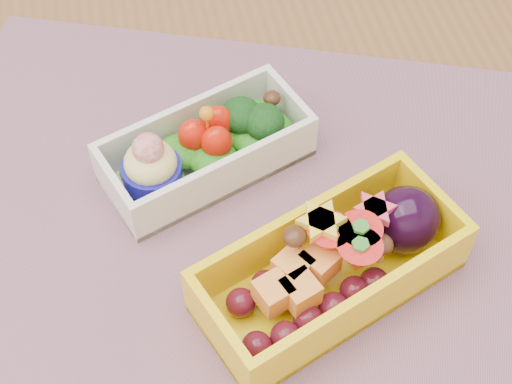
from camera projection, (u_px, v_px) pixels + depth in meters
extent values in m
cube|color=brown|center=(226.00, 227.00, 0.60)|extent=(1.20, 0.80, 0.04)
cube|color=gray|center=(247.00, 230.00, 0.57)|extent=(0.63, 0.56, 0.00)
cube|color=white|center=(206.00, 150.00, 0.59)|extent=(0.17, 0.12, 0.04)
ellipsoid|color=green|center=(206.00, 155.00, 0.60)|extent=(0.16, 0.11, 0.02)
cylinder|color=#1816A5|center=(153.00, 177.00, 0.58)|extent=(0.04, 0.04, 0.03)
sphere|color=red|center=(148.00, 148.00, 0.55)|extent=(0.02, 0.02, 0.02)
ellipsoid|color=red|center=(194.00, 136.00, 0.58)|extent=(0.02, 0.02, 0.03)
ellipsoid|color=red|center=(217.00, 142.00, 0.58)|extent=(0.02, 0.02, 0.03)
ellipsoid|color=red|center=(218.00, 122.00, 0.59)|extent=(0.02, 0.02, 0.03)
sphere|color=orange|center=(207.00, 113.00, 0.56)|extent=(0.01, 0.01, 0.01)
ellipsoid|color=black|center=(241.00, 115.00, 0.60)|extent=(0.03, 0.03, 0.03)
ellipsoid|color=black|center=(264.00, 122.00, 0.59)|extent=(0.03, 0.03, 0.03)
ellipsoid|color=#3F2111|center=(272.00, 98.00, 0.60)|extent=(0.01, 0.01, 0.01)
cube|color=yellow|center=(330.00, 269.00, 0.52)|extent=(0.20, 0.14, 0.05)
ellipsoid|color=#4D0E1D|center=(289.00, 307.00, 0.51)|extent=(0.11, 0.08, 0.02)
cube|color=orange|center=(296.00, 278.00, 0.51)|extent=(0.06, 0.05, 0.02)
cone|color=red|center=(328.00, 241.00, 0.52)|extent=(0.04, 0.04, 0.03)
cone|color=red|center=(358.00, 240.00, 0.52)|extent=(0.04, 0.04, 0.03)
cone|color=red|center=(358.00, 258.00, 0.51)|extent=(0.04, 0.04, 0.03)
cylinder|color=yellow|center=(321.00, 221.00, 0.51)|extent=(0.03, 0.03, 0.01)
cylinder|color=#E53F5B|center=(375.00, 209.00, 0.52)|extent=(0.03, 0.03, 0.01)
ellipsoid|color=#3F2111|center=(294.00, 251.00, 0.52)|extent=(0.02, 0.02, 0.01)
ellipsoid|color=#3F2111|center=(380.00, 252.00, 0.52)|extent=(0.02, 0.02, 0.01)
ellipsoid|color=black|center=(405.00, 220.00, 0.54)|extent=(0.05, 0.05, 0.05)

